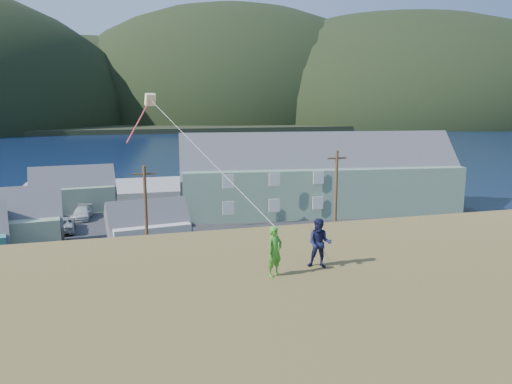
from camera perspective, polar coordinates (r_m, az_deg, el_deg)
ground at (r=37.24m, az=-6.25°, el=-10.23°), size 900.00×900.00×0.00m
grass_strip at (r=35.38m, az=-5.71°, el=-11.26°), size 110.00×8.00×0.10m
waterfront_lot at (r=53.34m, az=-9.26°, el=-3.88°), size 72.00×36.00×0.12m
wharf at (r=75.51m, az=-15.78°, el=0.35°), size 26.00×14.00×0.90m
far_shore at (r=364.69m, az=-14.90°, el=8.11°), size 900.00×320.00×2.00m
far_hills at (r=316.70m, az=-8.24°, el=8.25°), size 760.00×265.00×143.00m
lodge at (r=59.36m, az=7.20°, el=1.89°), size 33.33×12.92×11.42m
shed_palegreen_near at (r=47.85m, az=-26.86°, el=-3.40°), size 10.02×6.86×6.90m
shed_white at (r=44.58m, az=-12.19°, el=-4.06°), size 7.51×5.51×5.51m
shed_palegreen_far at (r=63.76m, az=-20.16°, el=0.20°), size 10.23×6.43×6.55m
utility_poles at (r=37.03m, az=-12.05°, el=-3.37°), size 30.86×0.24×9.10m
parked_cars at (r=55.70m, az=-19.79°, el=-2.94°), size 22.43×10.65×1.54m
kite_flyer_green at (r=16.93m, az=2.15°, el=-6.79°), size 0.75×0.66×1.72m
kite_flyer_navy at (r=17.88m, az=7.28°, el=-5.83°), size 1.08×1.00×1.78m
kite_rig at (r=23.86m, az=-12.01°, el=9.79°), size 2.31×4.65×10.27m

